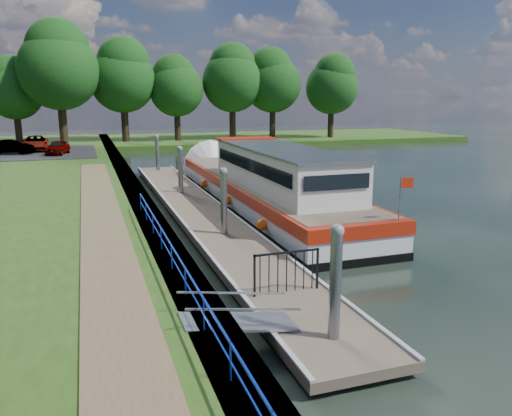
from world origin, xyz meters
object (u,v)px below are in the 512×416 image
object	(u,v)px
pontoon	(199,214)
barge	(259,184)
car_d	(36,143)
car_a	(58,147)
car_b	(11,147)

from	to	relation	value
pontoon	barge	bearing A→B (deg)	25.81
pontoon	car_d	world-z (taller)	car_d
car_a	car_d	world-z (taller)	car_d
barge	car_b	size ratio (longest dim) A/B	5.86
car_a	pontoon	bearing A→B (deg)	-58.66
barge	car_b	bearing A→B (deg)	122.86
barge	pontoon	bearing A→B (deg)	-154.19
car_b	pontoon	bearing A→B (deg)	-143.60
car_a	car_b	world-z (taller)	car_b
pontoon	car_b	distance (m)	26.35
car_b	car_d	distance (m)	3.05
car_a	car_d	size ratio (longest dim) A/B	0.72
pontoon	car_a	xyz separation A→B (m)	(-7.05, 22.63, 1.23)
barge	car_d	xyz separation A→B (m)	(-12.63, 24.76, 0.40)
car_d	pontoon	bearing A→B (deg)	-75.10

